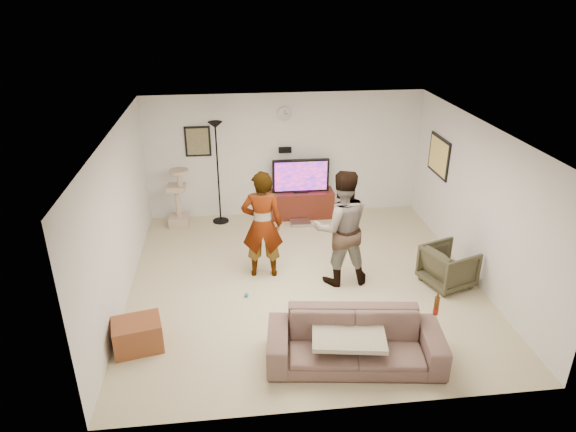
{
  "coord_description": "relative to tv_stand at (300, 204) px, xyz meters",
  "views": [
    {
      "loc": [
        -1.07,
        -7.01,
        4.39
      ],
      "look_at": [
        -0.23,
        0.2,
        1.08
      ],
      "focal_mm": 31.84,
      "sensor_mm": 36.0,
      "label": 1
    }
  ],
  "objects": [
    {
      "name": "wall_left",
      "position": [
        -3.04,
        -2.5,
        0.97
      ],
      "size": [
        0.04,
        5.5,
        2.5
      ],
      "primitive_type": "cube",
      "color": "white",
      "rests_on": "floor"
    },
    {
      "name": "side_table",
      "position": [
        -2.69,
        -3.9,
        -0.07
      ],
      "size": [
        0.7,
        0.58,
        0.41
      ],
      "primitive_type": "cube",
      "rotation": [
        0.0,
        0.0,
        0.21
      ],
      "color": "brown",
      "rests_on": "floor"
    },
    {
      "name": "tv_screen",
      "position": [
        0.0,
        -0.04,
        0.62
      ],
      "size": [
        1.05,
        0.01,
        0.59
      ],
      "primitive_type": "cube",
      "color": "#DE2657",
      "rests_on": "tv"
    },
    {
      "name": "wall_front",
      "position": [
        -0.29,
        -5.25,
        0.97
      ],
      "size": [
        5.5,
        0.04,
        2.5
      ],
      "primitive_type": "cube",
      "color": "white",
      "rests_on": "floor"
    },
    {
      "name": "ceiling",
      "position": [
        -0.29,
        -2.5,
        2.23
      ],
      "size": [
        5.5,
        5.5,
        0.02
      ],
      "primitive_type": "cube",
      "color": "white",
      "rests_on": "wall_back"
    },
    {
      "name": "console_box",
      "position": [
        -0.06,
        -0.4,
        -0.24
      ],
      "size": [
        0.4,
        0.3,
        0.07
      ],
      "primitive_type": "cube",
      "color": "#B2B1BB",
      "rests_on": "floor"
    },
    {
      "name": "sofa",
      "position": [
        0.07,
        -4.49,
        0.04
      ],
      "size": [
        2.28,
        1.13,
        0.64
      ],
      "primitive_type": "imported",
      "rotation": [
        0.0,
        0.0,
        -0.13
      ],
      "color": "brown",
      "rests_on": "floor"
    },
    {
      "name": "picture_back",
      "position": [
        -1.99,
        0.23,
        1.32
      ],
      "size": [
        0.42,
        0.03,
        0.52
      ],
      "primitive_type": "cube",
      "color": "#6B6446",
      "rests_on": "wall_back"
    },
    {
      "name": "wall_clock",
      "position": [
        -0.29,
        0.22,
        1.82
      ],
      "size": [
        0.26,
        0.04,
        0.26
      ],
      "primitive_type": "cylinder",
      "rotation": [
        1.57,
        0.0,
        0.0
      ],
      "color": "white",
      "rests_on": "wall_back"
    },
    {
      "name": "tv",
      "position": [
        0.0,
        0.0,
        0.62
      ],
      "size": [
        1.14,
        0.08,
        0.68
      ],
      "primitive_type": "cube",
      "color": "black",
      "rests_on": "tv_stand"
    },
    {
      "name": "person_left",
      "position": [
        -0.92,
        -2.21,
        0.62
      ],
      "size": [
        0.68,
        0.47,
        1.8
      ],
      "primitive_type": "imported",
      "rotation": [
        0.0,
        0.0,
        3.08
      ],
      "color": "#9C9C9C",
      "rests_on": "floor"
    },
    {
      "name": "beer_bottle",
      "position": [
        1.07,
        -4.49,
        0.49
      ],
      "size": [
        0.06,
        0.06,
        0.25
      ],
      "primitive_type": "cylinder",
      "color": "#532A0A",
      "rests_on": "sofa"
    },
    {
      "name": "floor",
      "position": [
        -0.29,
        -2.5,
        -0.29
      ],
      "size": [
        5.5,
        5.5,
        0.02
      ],
      "primitive_type": "cube",
      "color": "#B8AF89",
      "rests_on": "ground"
    },
    {
      "name": "toy_ball",
      "position": [
        -1.23,
        -2.86,
        -0.25
      ],
      "size": [
        0.06,
        0.06,
        0.06
      ],
      "primitive_type": "sphere",
      "color": "#1483B0",
      "rests_on": "floor"
    },
    {
      "name": "throw_blanket",
      "position": [
        -0.02,
        -4.49,
        0.15
      ],
      "size": [
        1.0,
        0.83,
        0.06
      ],
      "primitive_type": "cube",
      "rotation": [
        0.0,
        0.0,
        -0.16
      ],
      "color": "#BBB293",
      "rests_on": "sofa"
    },
    {
      "name": "person_right",
      "position": [
        0.27,
        -2.55,
        0.67
      ],
      "size": [
        0.94,
        0.75,
        1.89
      ],
      "primitive_type": "imported",
      "rotation": [
        0.0,
        0.0,
        3.18
      ],
      "color": "#2F3595",
      "rests_on": "floor"
    },
    {
      "name": "picture_right",
      "position": [
        2.44,
        -0.9,
        1.22
      ],
      "size": [
        0.03,
        0.78,
        0.62
      ],
      "primitive_type": "cube",
      "color": "#F9CC67",
      "rests_on": "wall_right"
    },
    {
      "name": "wall_right",
      "position": [
        2.46,
        -2.5,
        0.97
      ],
      "size": [
        0.04,
        5.5,
        2.5
      ],
      "primitive_type": "cube",
      "color": "white",
      "rests_on": "floor"
    },
    {
      "name": "tv_stand",
      "position": [
        0.0,
        0.0,
        0.0
      ],
      "size": [
        1.33,
        0.45,
        0.56
      ],
      "primitive_type": "cube",
      "color": "#461810",
      "rests_on": "floor"
    },
    {
      "name": "armchair",
      "position": [
        1.96,
        -2.86,
        0.05
      ],
      "size": [
        0.91,
        0.89,
        0.65
      ],
      "primitive_type": "imported",
      "rotation": [
        0.0,
        0.0,
        1.91
      ],
      "color": "#393725",
      "rests_on": "floor"
    },
    {
      "name": "wall_back",
      "position": [
        -0.29,
        0.25,
        0.97
      ],
      "size": [
        5.5,
        0.04,
        2.5
      ],
      "primitive_type": "cube",
      "color": "white",
      "rests_on": "floor"
    },
    {
      "name": "cat_tree",
      "position": [
        -2.44,
        -0.15,
        0.32
      ],
      "size": [
        0.4,
        0.4,
        1.19
      ],
      "primitive_type": "cube",
      "rotation": [
        0.0,
        0.0,
        -0.05
      ],
      "color": "tan",
      "rests_on": "floor"
    },
    {
      "name": "floor_lamp",
      "position": [
        -1.63,
        -0.06,
        0.75
      ],
      "size": [
        0.32,
        0.32,
        2.05
      ],
      "primitive_type": "cylinder",
      "color": "black",
      "rests_on": "floor"
    },
    {
      "name": "wall_speaker",
      "position": [
        -0.29,
        0.19,
        1.1
      ],
      "size": [
        0.25,
        0.1,
        0.1
      ],
      "primitive_type": "cube",
      "color": "black",
      "rests_on": "wall_back"
    }
  ]
}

